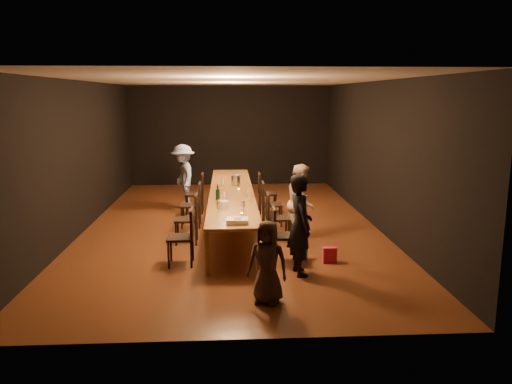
{
  "coord_description": "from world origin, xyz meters",
  "views": [
    {
      "loc": [
        -0.08,
        -10.21,
        2.71
      ],
      "look_at": [
        0.43,
        -1.43,
        1.0
      ],
      "focal_mm": 35.0,
      "sensor_mm": 36.0,
      "label": 1
    }
  ],
  "objects": [
    {
      "name": "wineglass_5",
      "position": [
        0.2,
        0.89,
        0.85
      ],
      "size": [
        0.06,
        0.06,
        0.21
      ],
      "primitive_type": null,
      "color": "silver",
      "rests_on": "table"
    },
    {
      "name": "wineglass_3",
      "position": [
        0.32,
        -0.82,
        0.85
      ],
      "size": [
        0.06,
        0.06,
        0.21
      ],
      "primitive_type": null,
      "color": "beige",
      "rests_on": "table"
    },
    {
      "name": "tealight_mid",
      "position": [
        0.15,
        0.04,
        0.77
      ],
      "size": [
        0.05,
        0.05,
        0.03
      ],
      "primitive_type": "cylinder",
      "color": "#B2B7B2",
      "rests_on": "table"
    },
    {
      "name": "tealight_near",
      "position": [
        0.15,
        -2.14,
        0.77
      ],
      "size": [
        0.05,
        0.05,
        0.03
      ],
      "primitive_type": "cylinder",
      "color": "#B2B7B2",
      "rests_on": "table"
    },
    {
      "name": "tealight_far",
      "position": [
        0.15,
        1.91,
        0.77
      ],
      "size": [
        0.05,
        0.05,
        0.03
      ],
      "primitive_type": "cylinder",
      "color": "#B2B7B2",
      "rests_on": "table"
    },
    {
      "name": "woman_tan",
      "position": [
        1.3,
        -1.09,
        0.73
      ],
      "size": [
        0.77,
        0.86,
        1.45
      ],
      "primitive_type": "imported",
      "rotation": [
        0.0,
        0.0,
        1.2
      ],
      "color": "beige",
      "rests_on": "ground"
    },
    {
      "name": "chair_left_3",
      "position": [
        -0.85,
        1.2,
        0.47
      ],
      "size": [
        0.42,
        0.42,
        0.93
      ],
      "primitive_type": null,
      "rotation": [
        0.0,
        0.0,
        1.57
      ],
      "color": "black",
      "rests_on": "ground"
    },
    {
      "name": "child",
      "position": [
        0.43,
        -3.98,
        0.56
      ],
      "size": [
        0.63,
        0.53,
        1.11
      ],
      "primitive_type": "imported",
      "rotation": [
        0.0,
        0.0,
        -0.37
      ],
      "color": "#412F24",
      "rests_on": "ground"
    },
    {
      "name": "chair_right_3",
      "position": [
        0.85,
        1.2,
        0.47
      ],
      "size": [
        0.42,
        0.42,
        0.93
      ],
      "primitive_type": null,
      "rotation": [
        0.0,
        0.0,
        -1.57
      ],
      "color": "black",
      "rests_on": "ground"
    },
    {
      "name": "man_blue",
      "position": [
        -1.15,
        1.79,
        0.78
      ],
      "size": [
        0.83,
        1.12,
        1.55
      ],
      "primitive_type": "imported",
      "rotation": [
        0.0,
        0.0,
        -1.29
      ],
      "color": "#8DA6DA",
      "rests_on": "ground"
    },
    {
      "name": "chair_left_2",
      "position": [
        -0.85,
        0.0,
        0.47
      ],
      "size": [
        0.42,
        0.42,
        0.93
      ],
      "primitive_type": null,
      "rotation": [
        0.0,
        0.0,
        1.57
      ],
      "color": "black",
      "rests_on": "ground"
    },
    {
      "name": "gift_bag_blue",
      "position": [
        1.13,
        -2.23,
        0.15
      ],
      "size": [
        0.27,
        0.21,
        0.3
      ],
      "primitive_type": "cube",
      "rotation": [
        0.0,
        0.0,
        -0.27
      ],
      "color": "#2548A0",
      "rests_on": "ground"
    },
    {
      "name": "ice_bucket",
      "position": [
        0.1,
        0.69,
        0.86
      ],
      "size": [
        0.21,
        0.21,
        0.22
      ],
      "primitive_type": "cylinder",
      "rotation": [
        0.0,
        0.0,
        -0.06
      ],
      "color": "silver",
      "rests_on": "table"
    },
    {
      "name": "chair_right_2",
      "position": [
        0.85,
        0.0,
        0.47
      ],
      "size": [
        0.42,
        0.42,
        0.93
      ],
      "primitive_type": null,
      "rotation": [
        0.0,
        0.0,
        -1.57
      ],
      "color": "black",
      "rests_on": "ground"
    },
    {
      "name": "chair_left_0",
      "position": [
        -0.85,
        -2.4,
        0.47
      ],
      "size": [
        0.42,
        0.42,
        0.93
      ],
      "primitive_type": null,
      "rotation": [
        0.0,
        0.0,
        1.57
      ],
      "color": "black",
      "rests_on": "ground"
    },
    {
      "name": "wineglass_2",
      "position": [
        -0.15,
        -1.19,
        0.85
      ],
      "size": [
        0.06,
        0.06,
        0.21
      ],
      "primitive_type": null,
      "color": "silver",
      "rests_on": "table"
    },
    {
      "name": "plate_stack",
      "position": [
        -0.18,
        -1.57,
        0.81
      ],
      "size": [
        0.25,
        0.25,
        0.12
      ],
      "primitive_type": "cylinder",
      "rotation": [
        0.0,
        0.0,
        0.18
      ],
      "color": "white",
      "rests_on": "table"
    },
    {
      "name": "table",
      "position": [
        0.0,
        0.0,
        0.7
      ],
      "size": [
        0.9,
        6.0,
        0.75
      ],
      "color": "brown",
      "rests_on": "ground"
    },
    {
      "name": "room_shell",
      "position": [
        0.0,
        0.0,
        2.08
      ],
      "size": [
        6.04,
        10.04,
        3.02
      ],
      "color": "black",
      "rests_on": "ground"
    },
    {
      "name": "woman_birthday",
      "position": [
        1.01,
        -2.94,
        0.78
      ],
      "size": [
        0.46,
        0.62,
        1.55
      ],
      "primitive_type": "imported",
      "rotation": [
        0.0,
        0.0,
        1.73
      ],
      "color": "black",
      "rests_on": "ground"
    },
    {
      "name": "gift_bag_red",
      "position": [
        1.58,
        -2.45,
        0.13
      ],
      "size": [
        0.22,
        0.12,
        0.26
      ],
      "primitive_type": "cube",
      "rotation": [
        0.0,
        0.0,
        0.01
      ],
      "color": "#CF1F45",
      "rests_on": "ground"
    },
    {
      "name": "wineglass_1",
      "position": [
        0.18,
        -1.93,
        0.85
      ],
      "size": [
        0.06,
        0.06,
        0.21
      ],
      "primitive_type": null,
      "color": "beige",
      "rests_on": "table"
    },
    {
      "name": "ground",
      "position": [
        0.0,
        0.0,
        0.0
      ],
      "size": [
        10.0,
        10.0,
        0.0
      ],
      "primitive_type": "plane",
      "color": "#4C2713",
      "rests_on": "ground"
    },
    {
      "name": "birthday_cake",
      "position": [
        0.06,
        -2.67,
        0.79
      ],
      "size": [
        0.35,
        0.28,
        0.08
      ],
      "rotation": [
        0.0,
        0.0,
        -0.05
      ],
      "color": "white",
      "rests_on": "table"
    },
    {
      "name": "wineglass_0",
      "position": [
        -0.23,
        -1.9,
        0.85
      ],
      "size": [
        0.06,
        0.06,
        0.21
      ],
      "primitive_type": null,
      "color": "beige",
      "rests_on": "table"
    },
    {
      "name": "chair_right_1",
      "position": [
        0.85,
        -1.2,
        0.47
      ],
      "size": [
        0.42,
        0.42,
        0.93
      ],
      "primitive_type": null,
      "rotation": [
        0.0,
        0.0,
        -1.57
      ],
      "color": "black",
      "rests_on": "ground"
    },
    {
      "name": "chair_right_0",
      "position": [
        0.85,
        -2.4,
        0.47
      ],
      "size": [
        0.42,
        0.42,
        0.93
      ],
      "primitive_type": null,
      "rotation": [
        0.0,
        0.0,
        -1.57
      ],
      "color": "black",
      "rests_on": "ground"
    },
    {
      "name": "champagne_bottle",
      "position": [
        -0.27,
        -0.97,
        0.91
      ],
      "size": [
        0.08,
        0.08,
        0.32
      ],
      "primitive_type": null,
      "rotation": [
        0.0,
        0.0,
        0.12
      ],
      "color": "black",
      "rests_on": "table"
    },
    {
      "name": "wineglass_4",
      "position": [
        -0.19,
        0.31,
        0.85
      ],
      "size": [
        0.06,
        0.06,
        0.21
      ],
      "primitive_type": null,
      "color": "silver",
      "rests_on": "table"
    },
    {
      "name": "chair_left_1",
      "position": [
        -0.85,
        -1.2,
        0.47
      ],
      "size": [
        0.42,
        0.42,
        0.93
      ],
      "primitive_type": null,
      "rotation": [
        0.0,
        0.0,
        1.57
      ],
      "color": "black",
      "rests_on": "ground"
    }
  ]
}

